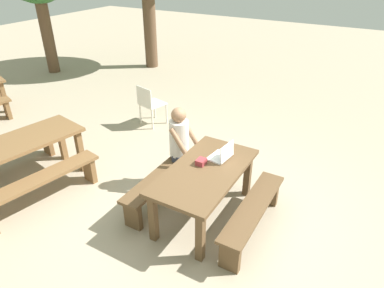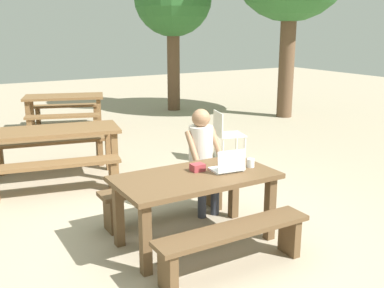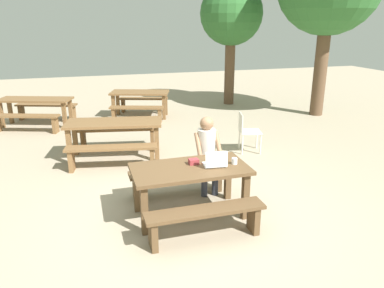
# 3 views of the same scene
# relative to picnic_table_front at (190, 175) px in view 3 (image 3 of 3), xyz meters

# --- Properties ---
(ground_plane) EXTENTS (30.00, 30.00, 0.00)m
(ground_plane) POSITION_rel_picnic_table_front_xyz_m (0.00, 0.00, -0.62)
(ground_plane) COLOR tan
(picnic_table_front) EXTENTS (1.62, 0.85, 0.73)m
(picnic_table_front) POSITION_rel_picnic_table_front_xyz_m (0.00, 0.00, 0.00)
(picnic_table_front) COLOR brown
(picnic_table_front) RESTS_ON ground
(bench_near) EXTENTS (1.54, 0.30, 0.43)m
(bench_near) POSITION_rel_picnic_table_front_xyz_m (0.00, -0.68, -0.30)
(bench_near) COLOR brown
(bench_near) RESTS_ON ground
(bench_far) EXTENTS (1.54, 0.30, 0.43)m
(bench_far) POSITION_rel_picnic_table_front_xyz_m (0.00, 0.68, -0.30)
(bench_far) COLOR brown
(bench_far) RESTS_ON ground
(laptop) EXTENTS (0.34, 0.28, 0.24)m
(laptop) POSITION_rel_picnic_table_front_xyz_m (0.34, -0.07, 0.17)
(laptop) COLOR white
(laptop) RESTS_ON picnic_table_front
(small_pouch) EXTENTS (0.14, 0.11, 0.08)m
(small_pouch) POSITION_rel_picnic_table_front_xyz_m (0.08, 0.10, 0.15)
(small_pouch) COLOR #993338
(small_pouch) RESTS_ON picnic_table_front
(coffee_mug) EXTENTS (0.08, 0.08, 0.09)m
(coffee_mug) POSITION_rel_picnic_table_front_xyz_m (0.64, -0.07, 0.16)
(coffee_mug) COLOR white
(coffee_mug) RESTS_ON picnic_table_front
(person_seated) EXTENTS (0.39, 0.40, 1.25)m
(person_seated) POSITION_rel_picnic_table_front_xyz_m (0.47, 0.64, 0.11)
(person_seated) COLOR #333847
(person_seated) RESTS_ON ground
(plastic_chair) EXTENTS (0.54, 0.54, 0.83)m
(plastic_chair) POSITION_rel_picnic_table_front_xyz_m (1.92, 2.27, -0.16)
(plastic_chair) COLOR silver
(plastic_chair) RESTS_ON ground
(picnic_table_mid) EXTENTS (1.98, 1.10, 0.77)m
(picnic_table_mid) POSITION_rel_picnic_table_front_xyz_m (-0.79, 2.67, 0.03)
(picnic_table_mid) COLOR brown
(picnic_table_mid) RESTS_ON ground
(bench_mid_south) EXTENTS (1.71, 0.62, 0.46)m
(bench_mid_south) POSITION_rel_picnic_table_front_xyz_m (-0.91, 2.05, -0.28)
(bench_mid_south) COLOR brown
(bench_mid_south) RESTS_ON ground
(bench_mid_north) EXTENTS (1.71, 0.62, 0.46)m
(bench_mid_north) POSITION_rel_picnic_table_front_xyz_m (-0.67, 3.28, -0.28)
(bench_mid_north) COLOR brown
(bench_mid_north) RESTS_ON ground
(picnic_table_rear) EXTENTS (1.78, 1.23, 0.74)m
(picnic_table_rear) POSITION_rel_picnic_table_front_xyz_m (0.26, 5.90, 0.00)
(picnic_table_rear) COLOR brown
(picnic_table_rear) RESTS_ON ground
(bench_rear_south) EXTENTS (1.48, 0.75, 0.44)m
(bench_rear_south) POSITION_rel_picnic_table_front_xyz_m (0.06, 5.31, -0.29)
(bench_rear_south) COLOR brown
(bench_rear_south) RESTS_ON ground
(bench_rear_north) EXTENTS (1.48, 0.75, 0.44)m
(bench_rear_north) POSITION_rel_picnic_table_front_xyz_m (0.45, 6.49, -0.29)
(bench_rear_north) COLOR brown
(bench_rear_north) RESTS_ON ground
(picnic_table_distant) EXTENTS (1.97, 1.23, 0.73)m
(picnic_table_distant) POSITION_rel_picnic_table_front_xyz_m (-2.52, 5.74, -0.01)
(picnic_table_distant) COLOR brown
(picnic_table_distant) RESTS_ON ground
(bench_distant_south) EXTENTS (1.68, 0.84, 0.45)m
(bench_distant_south) POSITION_rel_picnic_table_front_xyz_m (-2.73, 5.15, -0.28)
(bench_distant_south) COLOR brown
(bench_distant_south) RESTS_ON ground
(bench_distant_north) EXTENTS (1.68, 0.84, 0.45)m
(bench_distant_north) POSITION_rel_picnic_table_front_xyz_m (-2.31, 6.34, -0.28)
(bench_distant_north) COLOR brown
(bench_distant_north) RESTS_ON ground
(tree_left) EXTENTS (1.98, 1.98, 3.87)m
(tree_left) POSITION_rel_picnic_table_front_xyz_m (3.40, 6.87, 2.21)
(tree_left) COLOR brown
(tree_left) RESTS_ON ground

